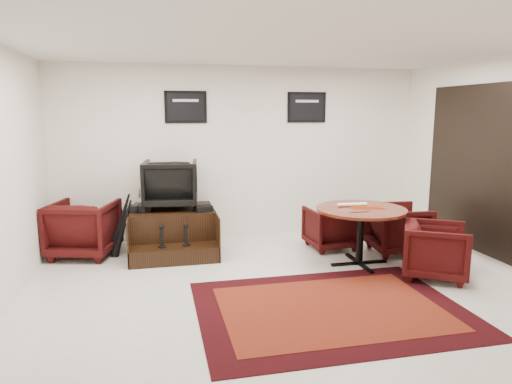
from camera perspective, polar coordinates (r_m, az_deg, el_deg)
ground at (r=5.48m, az=3.37°, el=-12.26°), size 6.00×6.00×0.00m
room_shell at (r=5.32m, az=7.45°, el=6.81°), size 6.02×5.02×2.81m
area_rug at (r=5.08m, az=9.29°, el=-14.17°), size 2.81×2.11×0.01m
shine_podium at (r=6.99m, az=-10.39°, el=-4.92°), size 1.25×1.28×0.64m
shine_chair at (r=6.97m, az=-10.63°, el=1.31°), size 0.86×0.81×0.81m
shoes_pair at (r=6.86m, az=-14.24°, el=-1.93°), size 0.30×0.34×0.11m
polish_kit at (r=6.70m, az=-6.57°, el=-2.07°), size 0.27×0.22×0.08m
umbrella_black at (r=6.86m, az=-16.31°, el=-4.27°), size 0.32×0.12×0.86m
umbrella_hooked at (r=6.94m, az=-16.59°, el=-3.80°), size 0.35×0.13×0.94m
armchair_side at (r=7.08m, az=-20.73°, el=-3.97°), size 1.05×1.01×0.89m
meeting_table at (r=6.34m, az=12.97°, el=-2.81°), size 1.21×1.21×0.79m
table_chair_back at (r=7.10m, az=9.30°, el=-4.16°), size 0.73×0.69×0.71m
table_chair_window at (r=7.11m, az=17.37°, el=-4.11°), size 0.79×0.83×0.80m
table_chair_corner at (r=6.21m, az=21.53°, el=-6.52°), size 0.98×1.00×0.77m
paper_roll at (r=6.41m, az=11.93°, el=-1.55°), size 0.42×0.08×0.05m
table_clutter at (r=6.31m, az=13.59°, el=-1.98°), size 0.57×0.30×0.01m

